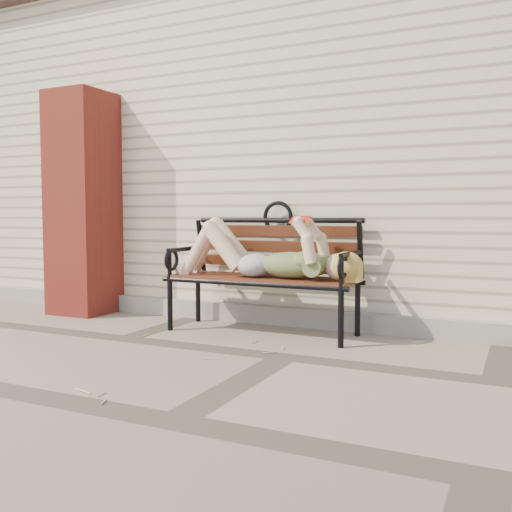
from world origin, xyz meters
The scene contains 7 objects.
ground centered at (0.00, 0.00, 0.00)m, with size 80.00×80.00×0.00m, color gray.
house_wall centered at (0.00, 3.00, 1.50)m, with size 8.00×4.00×3.00m, color beige.
house_roof centered at (0.00, 3.00, 3.15)m, with size 8.30×4.30×0.30m, color #4B3835.
foundation_strip centered at (0.00, 0.97, 0.07)m, with size 8.00×0.10×0.15m, color gray.
brick_pillar centered at (-2.30, 0.75, 1.00)m, with size 0.50×0.50×2.00m, color #B03527.
garden_bench centered at (-0.44, 0.71, 0.57)m, with size 1.56×0.62×1.01m.
reading_woman centered at (-0.43, 0.58, 0.60)m, with size 1.47×0.33×0.46m.
Camera 1 is at (1.36, -3.27, 0.89)m, focal length 40.00 mm.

